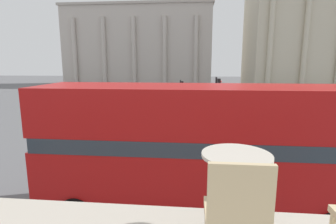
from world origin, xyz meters
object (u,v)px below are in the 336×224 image
Objects in this scene: plaza_building_right at (307,25)px; pedestrian_yellow at (224,99)px; pedestrian_white at (116,99)px; plaza_building_left at (140,47)px; traffic_light_mid at (217,98)px; traffic_light_near at (196,119)px; traffic_light_far at (181,93)px; cafe_dining_table at (236,175)px; double_decker_bus at (199,146)px; cafe_chair_0 at (236,214)px.

pedestrian_yellow is (-18.63, -26.06, -11.35)m from plaza_building_right.
plaza_building_left is at bearing -27.32° from pedestrian_white.
plaza_building_right is at bearing 61.86° from traffic_light_mid.
pedestrian_yellow is at bearing -62.96° from plaza_building_left.
traffic_light_near is 5.50m from traffic_light_mid.
cafe_dining_table is at bearing -86.18° from traffic_light_far.
plaza_building_left is at bearing 104.42° from traffic_light_near.
pedestrian_white is (-8.99, 20.96, -1.43)m from double_decker_bus.
traffic_light_mid is (1.37, 9.64, 0.26)m from double_decker_bus.
traffic_light_mid is (1.30, 16.13, -1.36)m from cafe_chair_0.
traffic_light_mid is (1.22, 15.56, -1.38)m from cafe_dining_table.
plaza_building_right is 42.60m from pedestrian_white.
plaza_building_left is 50.63m from traffic_light_near.
traffic_light_far reaches higher than pedestrian_white.
cafe_chair_0 is 0.54× the size of pedestrian_white.
cafe_chair_0 is at bearing -77.98° from plaza_building_left.
cafe_chair_0 is at bearing -89.19° from traffic_light_near.
traffic_light_far is 9.04m from pedestrian_white.
traffic_light_near is 17.95m from pedestrian_yellow.
traffic_light_near is 18.90m from pedestrian_white.
cafe_chair_0 is 61.00m from plaza_building_left.
cafe_chair_0 is 0.26× the size of traffic_light_near.
plaza_building_left is 18.06× the size of pedestrian_yellow.
traffic_light_mid is 2.27× the size of pedestrian_yellow.
cafe_chair_0 reaches higher than pedestrian_white.
cafe_dining_table is 28.19m from pedestrian_yellow.
traffic_light_near is 0.87× the size of traffic_light_mid.
cafe_dining_table is 0.03× the size of plaza_building_right.
cafe_dining_table is at bearing -77.79° from plaza_building_left.
double_decker_bus is at bearing -114.51° from plaza_building_right.
plaza_building_right is 33.98m from pedestrian_yellow.
traffic_light_mid is at bearing 85.52° from cafe_dining_table.
traffic_light_far is at bearing -0.61° from pedestrian_yellow.
double_decker_bus is 9.74m from traffic_light_mid.
cafe_dining_table is 28.56m from pedestrian_white.
traffic_light_far is (-1.40, 22.83, -1.74)m from cafe_chair_0.
cafe_chair_0 is 28.76m from pedestrian_yellow.
double_decker_bus is at bearing 169.48° from pedestrian_white.
double_decker_bus reaches higher than traffic_light_near.
cafe_chair_0 is 16.24m from traffic_light_mid.
double_decker_bus is at bearing -85.33° from traffic_light_far.
plaza_building_right reaches higher than cafe_chair_0.
plaza_building_right is (34.48, -5.00, 3.70)m from plaza_building_left.
pedestrian_white is at bearing 108.79° from cafe_dining_table.
pedestrian_yellow is at bearing 81.27° from traffic_light_mid.
plaza_building_left is 35.70m from pedestrian_yellow.
cafe_chair_0 is 10.97m from traffic_light_near.
cafe_chair_0 is at bearing -111.82° from plaza_building_right.
pedestrian_white is at bearing 117.58° from double_decker_bus.
traffic_light_mid is at bearing -67.99° from traffic_light_far.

